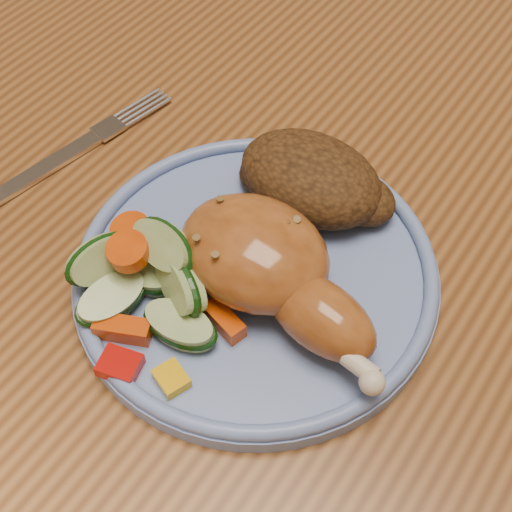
% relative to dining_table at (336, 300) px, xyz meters
% --- Properties ---
extents(dining_table, '(0.90, 1.40, 0.75)m').
position_rel_dining_table_xyz_m(dining_table, '(0.00, 0.00, 0.00)').
color(dining_table, brown).
rests_on(dining_table, ground).
extents(plate, '(0.24, 0.24, 0.01)m').
position_rel_dining_table_xyz_m(plate, '(-0.03, -0.07, 0.09)').
color(plate, '#647CB8').
rests_on(plate, dining_table).
extents(plate_rim, '(0.24, 0.24, 0.01)m').
position_rel_dining_table_xyz_m(plate_rim, '(-0.03, -0.07, 0.10)').
color(plate_rim, '#647CB8').
rests_on(plate_rim, plate).
extents(chicken_leg, '(0.16, 0.08, 0.05)m').
position_rel_dining_table_xyz_m(chicken_leg, '(-0.01, -0.08, 0.12)').
color(chicken_leg, '#A35822').
rests_on(chicken_leg, plate).
extents(rice_pilaf, '(0.11, 0.08, 0.05)m').
position_rel_dining_table_xyz_m(rice_pilaf, '(-0.03, 0.01, 0.11)').
color(rice_pilaf, '#482B12').
rests_on(rice_pilaf, plate).
extents(vegetable_pile, '(0.12, 0.11, 0.06)m').
position_rel_dining_table_xyz_m(vegetable_pile, '(-0.07, -0.12, 0.11)').
color(vegetable_pile, '#A50A05').
rests_on(vegetable_pile, plate).
extents(fork, '(0.05, 0.17, 0.00)m').
position_rel_dining_table_xyz_m(fork, '(-0.21, -0.06, 0.09)').
color(fork, silver).
rests_on(fork, dining_table).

